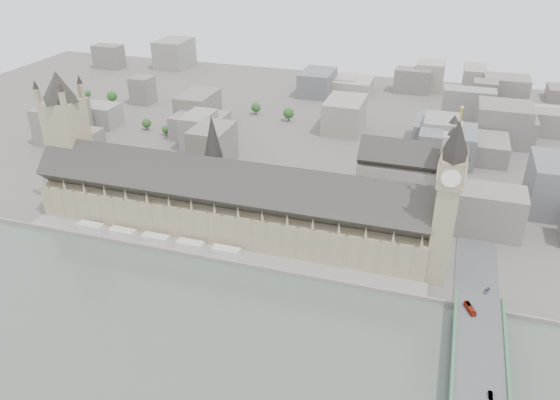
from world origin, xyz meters
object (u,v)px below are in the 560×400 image
(palace_of_westminster, at_px, (226,204))
(car_silver, at_px, (491,395))
(elizabeth_tower, at_px, (448,193))
(red_bus_north, at_px, (470,308))
(car_approach, at_px, (487,291))
(westminster_abbey, at_px, (408,176))
(victoria_tower, at_px, (68,134))

(palace_of_westminster, xyz_separation_m, car_silver, (166.07, -106.07, -11.68))
(elizabeth_tower, height_order, red_bus_north, elizabeth_tower)
(red_bus_north, distance_m, car_approach, 21.20)
(elizabeth_tower, xyz_separation_m, westminster_abbey, (-27.08, 87.00, -33.01))
(victoria_tower, height_order, car_silver, victoria_tower)
(palace_of_westminster, height_order, elizabeth_tower, elizabeth_tower)
(car_approach, bearing_deg, palace_of_westminster, -167.54)
(palace_of_westminster, relative_size, red_bus_north, 25.13)
(westminster_abbey, bearing_deg, palace_of_westminster, -145.83)
(car_silver, relative_size, car_approach, 0.83)
(red_bus_north, height_order, car_silver, red_bus_north)
(elizabeth_tower, bearing_deg, car_approach, -33.39)
(car_approach, bearing_deg, elizabeth_tower, 169.30)
(car_approach, bearing_deg, victoria_tower, -164.48)
(westminster_abbey, height_order, red_bus_north, westminster_abbey)
(elizabeth_tower, xyz_separation_m, red_bus_north, (18.96, -37.54, -46.37))
(palace_of_westminster, distance_m, car_silver, 197.40)
(victoria_tower, relative_size, red_bus_north, 9.48)
(palace_of_westminster, distance_m, westminster_abbey, 134.09)
(palace_of_westminster, distance_m, victoria_tower, 126.41)
(palace_of_westminster, relative_size, elizabeth_tower, 2.47)
(westminster_abbey, bearing_deg, car_approach, -62.54)
(red_bus_north, bearing_deg, westminster_abbey, 85.76)
(palace_of_westminster, bearing_deg, car_approach, -10.23)
(palace_of_westminster, xyz_separation_m, car_approach, (165.57, -29.88, -11.63))
(car_approach, bearing_deg, westminster_abbey, 140.14)
(palace_of_westminster, bearing_deg, red_bus_north, -17.42)
(elizabeth_tower, distance_m, westminster_abbey, 96.91)
(red_bus_north, relative_size, car_approach, 1.86)
(victoria_tower, xyz_separation_m, car_approach, (287.57, -36.18, -44.13))
(red_bus_north, xyz_separation_m, car_approach, (8.61, 19.37, -0.65))
(westminster_abbey, height_order, car_approach, westminster_abbey)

